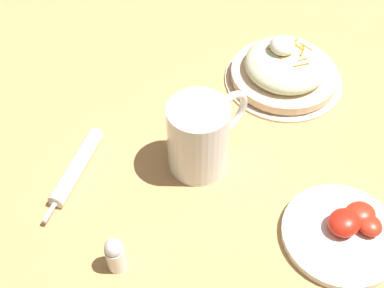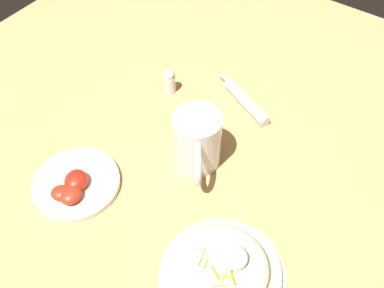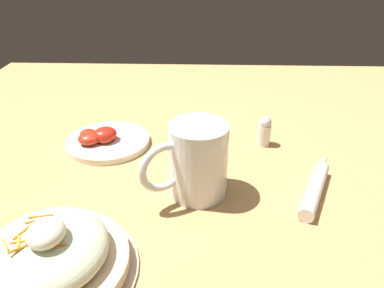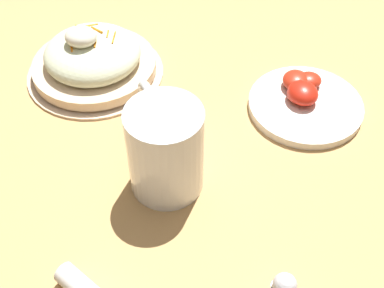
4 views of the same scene
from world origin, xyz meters
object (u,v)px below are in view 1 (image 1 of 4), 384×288
object	(u,v)px
napkin_roll	(77,167)
tomato_plate	(344,230)
salad_plate	(285,69)
salt_shaker	(115,254)
beer_mug	(199,140)

from	to	relation	value
napkin_roll	tomato_plate	xyz separation A→B (m)	(0.16, 0.40, -0.00)
salad_plate	salt_shaker	distance (m)	0.49
napkin_roll	salt_shaker	size ratio (longest dim) A/B	2.76
tomato_plate	salad_plate	bearing A→B (deg)	-177.65
beer_mug	tomato_plate	bearing A→B (deg)	50.89
beer_mug	napkin_roll	size ratio (longest dim) A/B	0.79
tomato_plate	napkin_roll	bearing A→B (deg)	-112.09
salad_plate	napkin_roll	size ratio (longest dim) A/B	1.26
beer_mug	tomato_plate	xyz separation A→B (m)	(0.16, 0.20, -0.04)
salad_plate	tomato_plate	world-z (taller)	salad_plate
salt_shaker	salad_plate	bearing A→B (deg)	137.96
beer_mug	salt_shaker	size ratio (longest dim) A/B	2.18
salad_plate	beer_mug	distance (m)	0.26
beer_mug	salt_shaker	world-z (taller)	beer_mug
salad_plate	napkin_roll	world-z (taller)	salad_plate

